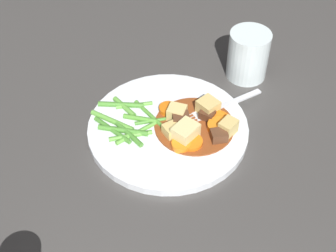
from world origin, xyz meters
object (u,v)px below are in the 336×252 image
object	(u,v)px
carrot_slice_2	(218,127)
carrot_slice_3	(218,120)
carrot_slice_0	(181,145)
carrot_slice_4	(226,124)
potato_chunk_4	(171,130)
water_glass	(248,55)
meat_chunk_1	(181,120)
potato_chunk_3	(185,133)
potato_chunk_2	(177,113)
carrot_slice_1	(168,109)
potato_chunk_0	(228,127)
fork	(215,109)
carrot_slice_5	(191,143)
potato_chunk_1	(208,107)
meat_chunk_2	(219,136)
dinner_plate	(168,129)
meat_chunk_0	(207,115)

from	to	relation	value
carrot_slice_2	carrot_slice_3	bearing A→B (deg)	99.63
carrot_slice_0	carrot_slice_4	xyz separation A→B (m)	(0.06, 0.06, 0.00)
potato_chunk_4	water_glass	size ratio (longest dim) A/B	0.27
carrot_slice_4	meat_chunk_1	bearing A→B (deg)	-167.18
carrot_slice_0	carrot_slice_3	bearing A→B (deg)	55.91
potato_chunk_3	meat_chunk_1	world-z (taller)	potato_chunk_3
potato_chunk_2	water_glass	world-z (taller)	water_glass
carrot_slice_0	water_glass	xyz separation A→B (m)	(0.07, 0.22, 0.03)
potato_chunk_4	carrot_slice_1	bearing A→B (deg)	111.51
potato_chunk_0	water_glass	world-z (taller)	water_glass
carrot_slice_1	fork	world-z (taller)	carrot_slice_1
potato_chunk_0	potato_chunk_2	size ratio (longest dim) A/B	0.97
meat_chunk_1	water_glass	size ratio (longest dim) A/B	0.30
carrot_slice_5	carrot_slice_1	bearing A→B (deg)	131.76
potato_chunk_1	meat_chunk_2	size ratio (longest dim) A/B	1.23
carrot_slice_2	carrot_slice_4	bearing A→B (deg)	45.35
potato_chunk_4	meat_chunk_2	xyz separation A→B (m)	(0.07, 0.01, -0.00)
carrot_slice_2	fork	size ratio (longest dim) A/B	0.26
carrot_slice_3	carrot_slice_5	world-z (taller)	carrot_slice_3
dinner_plate	potato_chunk_0	xyz separation A→B (m)	(0.10, 0.01, 0.02)
carrot_slice_1	carrot_slice_3	world-z (taller)	carrot_slice_3
dinner_plate	potato_chunk_1	size ratio (longest dim) A/B	8.42
carrot_slice_2	meat_chunk_1	xyz separation A→B (m)	(-0.06, -0.01, 0.00)
carrot_slice_4	meat_chunk_1	world-z (taller)	meat_chunk_1
carrot_slice_3	potato_chunk_1	distance (m)	0.03
carrot_slice_2	meat_chunk_2	distance (m)	0.02
meat_chunk_2	dinner_plate	bearing A→B (deg)	174.07
carrot_slice_5	carrot_slice_2	bearing A→B (deg)	51.19
meat_chunk_0	meat_chunk_2	world-z (taller)	meat_chunk_2
potato_chunk_2	potato_chunk_4	size ratio (longest dim) A/B	1.19
water_glass	dinner_plate	bearing A→B (deg)	-118.99
potato_chunk_0	carrot_slice_2	bearing A→B (deg)	171.31
potato_chunk_0	meat_chunk_0	bearing A→B (deg)	150.55
dinner_plate	potato_chunk_2	bearing A→B (deg)	65.97
potato_chunk_3	dinner_plate	bearing A→B (deg)	149.19
meat_chunk_0	meat_chunk_1	world-z (taller)	meat_chunk_1
dinner_plate	carrot_slice_2	world-z (taller)	carrot_slice_2
carrot_slice_2	carrot_slice_4	world-z (taller)	carrot_slice_2
meat_chunk_1	potato_chunk_4	bearing A→B (deg)	-109.73
meat_chunk_0	fork	xyz separation A→B (m)	(0.01, 0.02, -0.01)
potato_chunk_4	potato_chunk_3	bearing A→B (deg)	-6.86
carrot_slice_3	meat_chunk_1	size ratio (longest dim) A/B	1.27
carrot_slice_3	meat_chunk_0	xyz separation A→B (m)	(-0.02, 0.00, 0.00)
potato_chunk_1	potato_chunk_4	xyz separation A→B (m)	(-0.05, -0.06, -0.00)
carrot_slice_2	potato_chunk_2	bearing A→B (deg)	173.72
potato_chunk_1	potato_chunk_4	world-z (taller)	potato_chunk_1
meat_chunk_0	meat_chunk_2	bearing A→B (deg)	-56.04
dinner_plate	carrot_slice_3	world-z (taller)	carrot_slice_3
carrot_slice_0	carrot_slice_5	xyz separation A→B (m)	(0.01, 0.01, -0.00)
carrot_slice_4	meat_chunk_0	bearing A→B (deg)	164.91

